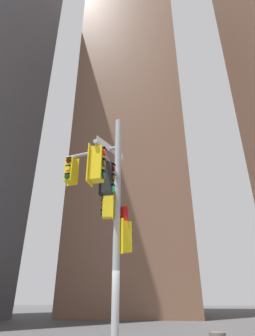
# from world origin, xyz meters

# --- Properties ---
(building_mid_block) EXTENTS (12.88, 12.88, 48.26)m
(building_mid_block) POSITION_xyz_m (-2.13, 23.06, 24.13)
(building_mid_block) COLOR brown
(building_mid_block) RESTS_ON ground
(signal_pole_assembly) EXTENTS (2.75, 3.50, 8.13)m
(signal_pole_assembly) POSITION_xyz_m (-0.34, -0.29, 4.79)
(signal_pole_assembly) COLOR #9EA0A3
(signal_pole_assembly) RESTS_ON ground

